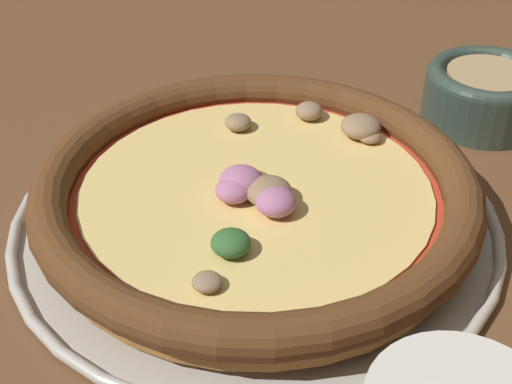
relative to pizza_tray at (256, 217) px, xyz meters
The scene contains 4 objects.
ground_plane 0.00m from the pizza_tray, ahead, with size 3.00×3.00×0.00m, color brown.
pizza_tray is the anchor object (origin of this frame).
pizza 0.02m from the pizza_tray, 36.05° to the right, with size 0.30×0.30×0.04m.
bowl_near 0.24m from the pizza_tray, 23.37° to the right, with size 0.10×0.10×0.05m.
Camera 1 is at (-0.34, -0.20, 0.31)m, focal length 50.00 mm.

